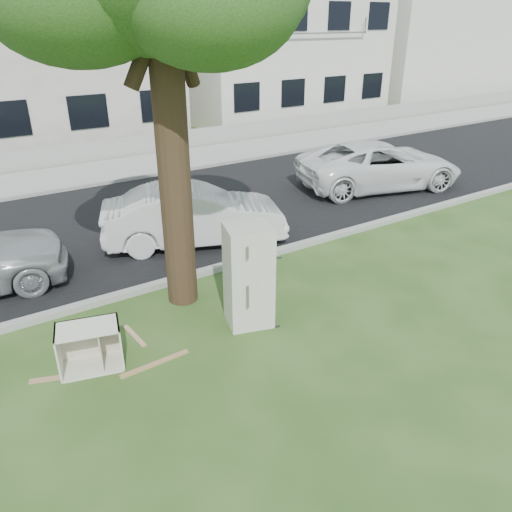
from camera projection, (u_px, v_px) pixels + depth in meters
ground at (253, 339)px, 8.13m from camera, size 120.00×120.00×0.00m
road at (127, 223)px, 12.68m from camera, size 120.00×7.00×0.01m
kerb_near at (188, 279)px, 9.99m from camera, size 120.00×0.18×0.12m
kerb_far at (87, 187)px, 15.37m from camera, size 120.00×0.18×0.12m
sidewalk at (75, 176)px, 16.47m from camera, size 120.00×2.80×0.01m
low_wall at (61, 155)px, 17.53m from camera, size 120.00×0.15×0.70m
townhouse_center at (17, 46)px, 19.79m from camera, size 11.22×8.16×7.44m
townhouse_right at (267, 45)px, 25.77m from camera, size 10.20×8.16×6.84m
filler_right at (438, 43)px, 33.08m from camera, size 16.00×9.00×6.40m
fridge at (249, 276)px, 8.23m from camera, size 0.89×0.85×1.77m
cabinet at (90, 347)px, 7.34m from camera, size 1.01×0.77×0.70m
plank_a at (155, 364)px, 7.53m from camera, size 1.11×0.14×0.02m
plank_b at (64, 377)px, 7.26m from camera, size 0.94×0.41×0.02m
plank_c at (134, 336)px, 8.20m from camera, size 0.15×0.73×0.02m
car_center at (194, 215)px, 11.34m from camera, size 4.34×2.75×1.35m
car_right at (380, 165)px, 15.11m from camera, size 5.44×3.57×1.39m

